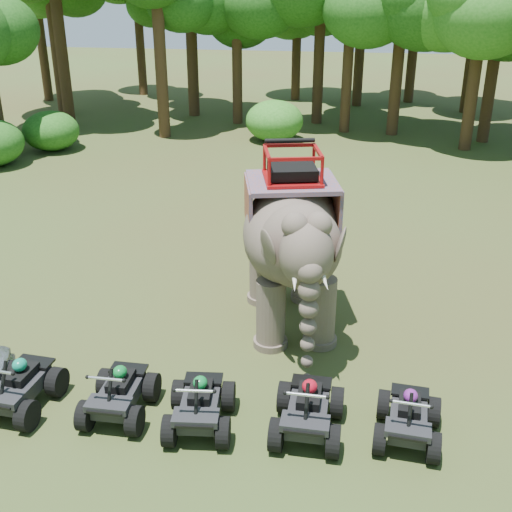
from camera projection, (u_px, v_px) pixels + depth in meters
The scene contains 23 objects.
ground at pixel (248, 358), 13.94m from camera, with size 110.00×110.00×0.00m, color #47381E.
elephant at pixel (291, 239), 14.53m from camera, with size 2.23×5.08×4.26m, color brown, non-canonical shape.
atv_0 at pixel (17, 380), 12.14m from camera, with size 1.20×1.65×1.22m, color black, non-canonical shape.
atv_1 at pixel (118, 387), 11.98m from camera, with size 1.16×1.59×1.18m, color black, non-canonical shape.
atv_2 at pixel (200, 399), 11.65m from camera, with size 1.18×1.62×1.20m, color black, non-canonical shape.
atv_3 at pixel (308, 403), 11.48m from camera, with size 1.23×1.69×1.25m, color black, non-canonical shape.
atv_4 at pixel (409, 411), 11.36m from camera, with size 1.13×1.55×1.15m, color black, non-canonical shape.
tree_0 at pixel (320, 41), 33.10m from camera, with size 5.93×5.93×8.47m, color #195114, non-canonical shape.
tree_1 at pixel (400, 41), 30.59m from camera, with size 6.32×6.32×9.03m, color #195114, non-canonical shape.
tree_2 at pixel (477, 55), 28.07m from camera, with size 5.88×5.88×8.40m, color #195114, non-canonical shape.
tree_28 at pixel (59, 29), 32.29m from camera, with size 6.82×6.82×9.74m, color #195114, non-canonical shape.
tree_29 at pixel (160, 44), 30.15m from camera, with size 6.19×6.19×8.84m, color #195114, non-canonical shape.
tree_30 at pixel (237, 51), 33.24m from camera, with size 5.23×5.23×7.47m, color #195114, non-canonical shape.
tree_31 at pixel (475, 31), 35.53m from camera, with size 6.27×6.27×8.96m, color #195114, non-canonical shape.
tree_32 at pixel (297, 29), 39.12m from camera, with size 5.96×5.96×8.51m, color #195114, non-canonical shape.
tree_33 at pixel (54, 29), 35.02m from camera, with size 6.45×6.45×9.22m, color #195114, non-canonical shape.
tree_35 at pixel (348, 60), 31.50m from camera, with size 5.00×5.00×7.15m, color #195114, non-canonical shape.
tree_36 at pixel (40, 32), 38.91m from camera, with size 5.74×5.74×8.20m, color #195114, non-canonical shape.
tree_37 at pixel (495, 52), 29.41m from camera, with size 5.85×5.85×8.36m, color #195114, non-canonical shape.
tree_38 at pixel (191, 17), 34.46m from camera, with size 7.38×7.38×10.55m, color #195114, non-canonical shape.
tree_39 at pixel (361, 27), 37.29m from camera, with size 6.35×6.35×9.07m, color #195114, non-canonical shape.
tree_40 at pixel (416, 23), 38.22m from camera, with size 6.56×6.56×9.37m, color #195114, non-canonical shape.
tree_41 at pixel (139, 28), 40.79m from camera, with size 5.80×5.80×8.28m, color #195114, non-canonical shape.
Camera 1 is at (1.93, -11.62, 7.78)m, focal length 45.00 mm.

